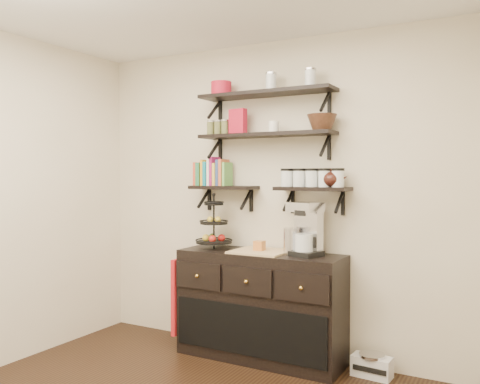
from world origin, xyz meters
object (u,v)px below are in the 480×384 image
object	(u,v)px
fruit_stand	(214,230)
coffee_maker	(306,230)
sideboard	(260,305)
radio	(372,365)

from	to	relation	value
fruit_stand	coffee_maker	world-z (taller)	fruit_stand
sideboard	coffee_maker	size ratio (longest dim) A/B	3.26
coffee_maker	radio	distance (m)	1.14
fruit_stand	radio	world-z (taller)	fruit_stand
fruit_stand	radio	xyz separation A→B (m)	(1.38, 0.07, -0.97)
radio	sideboard	bearing A→B (deg)	-171.35
sideboard	radio	distance (m)	0.99
fruit_stand	radio	distance (m)	1.69
sideboard	fruit_stand	world-z (taller)	fruit_stand
sideboard	radio	bearing A→B (deg)	4.41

